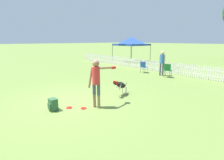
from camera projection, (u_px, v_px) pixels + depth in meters
ground_plane at (73, 101)px, 7.10m from camera, size 240.00×240.00×0.00m
handler_person at (97, 78)px, 6.23m from camera, size 0.45×1.11×1.76m
leaping_dog at (121, 85)px, 7.77m from camera, size 0.50×1.16×0.77m
frisbee_near_handler at (84, 108)px, 6.35m from camera, size 0.21×0.21×0.02m
frisbee_near_dog at (69, 108)px, 6.41m from camera, size 0.21×0.21×0.02m
backpack_on_grass at (53, 105)px, 6.14m from camera, size 0.33×0.28×0.43m
picket_fence at (180, 69)px, 12.18m from camera, size 25.26×0.04×0.85m
folding_chair_blue_left at (168, 69)px, 11.48m from camera, size 0.55×0.57×0.92m
folding_chair_center at (144, 66)px, 13.12m from camera, size 0.49×0.51×0.86m
canopy_tent_main at (131, 41)px, 19.46m from camera, size 3.07×3.07×2.76m
spectator_standing at (162, 61)px, 12.02m from camera, size 0.40×0.27×1.71m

